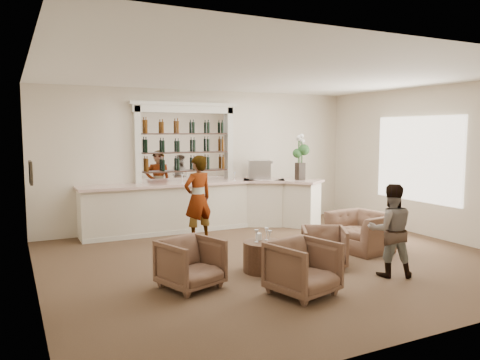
% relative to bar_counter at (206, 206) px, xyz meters
% --- Properties ---
extents(ground, '(8.00, 8.00, 0.00)m').
position_rel_bar_counter_xyz_m(ground, '(0.16, -3.00, -0.57)').
color(ground, brown).
rests_on(ground, ground).
extents(room_shell, '(8.04, 7.02, 3.32)m').
position_rel_bar_counter_xyz_m(room_shell, '(0.33, -2.29, 1.77)').
color(room_shell, beige).
rests_on(room_shell, ground).
extents(bar_counter, '(5.72, 1.80, 1.14)m').
position_rel_bar_counter_xyz_m(bar_counter, '(0.00, 0.00, 0.00)').
color(bar_counter, white).
rests_on(bar_counter, ground).
extents(back_bar_alcove, '(2.64, 0.25, 3.00)m').
position_rel_bar_counter_xyz_m(back_bar_alcove, '(-0.34, 0.41, 1.46)').
color(back_bar_alcove, white).
rests_on(back_bar_alcove, ground).
extents(cocktail_table, '(0.68, 0.68, 0.50)m').
position_rel_bar_counter_xyz_m(cocktail_table, '(-0.39, -3.48, -0.32)').
color(cocktail_table, '#4D2F21').
rests_on(cocktail_table, ground).
extents(sommelier, '(0.75, 0.58, 1.82)m').
position_rel_bar_counter_xyz_m(sommelier, '(-0.57, -0.96, 0.34)').
color(sommelier, gray).
rests_on(sommelier, ground).
extents(guest, '(0.91, 0.84, 1.49)m').
position_rel_bar_counter_xyz_m(guest, '(1.31, -4.60, 0.17)').
color(guest, gray).
rests_on(guest, ground).
extents(armchair_left, '(1.01, 1.03, 0.74)m').
position_rel_bar_counter_xyz_m(armchair_left, '(-1.77, -3.72, -0.20)').
color(armchair_left, brown).
rests_on(armchair_left, ground).
extents(armchair_center, '(1.02, 1.04, 0.78)m').
position_rel_bar_counter_xyz_m(armchair_center, '(-0.44, -4.71, -0.18)').
color(armchair_center, brown).
rests_on(armchair_center, ground).
extents(armchair_right, '(1.00, 1.01, 0.68)m').
position_rel_bar_counter_xyz_m(armchair_right, '(0.68, -3.70, -0.23)').
color(armchair_right, brown).
rests_on(armchair_right, ground).
extents(armchair_far, '(1.15, 1.27, 0.74)m').
position_rel_bar_counter_xyz_m(armchair_far, '(2.02, -3.14, -0.21)').
color(armchair_far, brown).
rests_on(armchair_far, ground).
extents(espresso_machine, '(0.66, 0.61, 0.46)m').
position_rel_bar_counter_xyz_m(espresso_machine, '(1.45, 0.04, 0.80)').
color(espresso_machine, '#B1B1B6').
rests_on(espresso_machine, bar_counter).
extents(flower_vase, '(0.29, 0.29, 1.11)m').
position_rel_bar_counter_xyz_m(flower_vase, '(2.24, -0.60, 1.19)').
color(flower_vase, black).
rests_on(flower_vase, bar_counter).
extents(wine_glass_bar_left, '(0.07, 0.07, 0.21)m').
position_rel_bar_counter_xyz_m(wine_glass_bar_left, '(0.73, -0.06, 0.67)').
color(wine_glass_bar_left, white).
rests_on(wine_glass_bar_left, bar_counter).
extents(wine_glass_bar_right, '(0.07, 0.07, 0.21)m').
position_rel_bar_counter_xyz_m(wine_glass_bar_right, '(-0.59, -0.04, 0.67)').
color(wine_glass_bar_right, white).
rests_on(wine_glass_bar_right, bar_counter).
extents(wine_glass_tbl_a, '(0.07, 0.07, 0.21)m').
position_rel_bar_counter_xyz_m(wine_glass_tbl_a, '(-0.51, -3.45, 0.03)').
color(wine_glass_tbl_a, white).
rests_on(wine_glass_tbl_a, cocktail_table).
extents(wine_glass_tbl_b, '(0.07, 0.07, 0.21)m').
position_rel_bar_counter_xyz_m(wine_glass_tbl_b, '(-0.29, -3.40, 0.03)').
color(wine_glass_tbl_b, white).
rests_on(wine_glass_tbl_b, cocktail_table).
extents(wine_glass_tbl_c, '(0.07, 0.07, 0.21)m').
position_rel_bar_counter_xyz_m(wine_glass_tbl_c, '(-0.35, -3.61, 0.03)').
color(wine_glass_tbl_c, white).
rests_on(wine_glass_tbl_c, cocktail_table).
extents(napkin_holder, '(0.08, 0.08, 0.12)m').
position_rel_bar_counter_xyz_m(napkin_holder, '(-0.41, -3.34, -0.01)').
color(napkin_holder, white).
rests_on(napkin_holder, cocktail_table).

